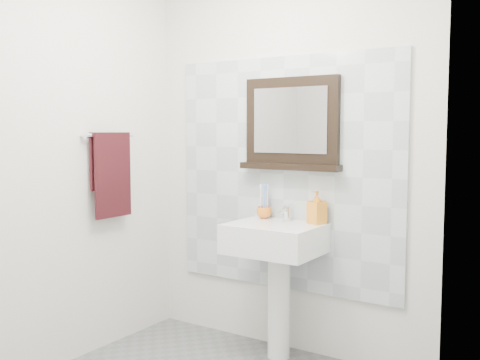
% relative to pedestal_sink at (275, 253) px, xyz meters
% --- Properties ---
extents(back_wall, '(2.00, 0.01, 2.50)m').
position_rel_pedestal_sink_xyz_m(back_wall, '(-0.06, 0.23, 0.57)').
color(back_wall, silver).
rests_on(back_wall, ground).
extents(left_wall, '(0.01, 2.20, 2.50)m').
position_rel_pedestal_sink_xyz_m(left_wall, '(-1.06, -0.87, 0.57)').
color(left_wall, silver).
rests_on(left_wall, ground).
extents(right_wall, '(0.01, 2.20, 2.50)m').
position_rel_pedestal_sink_xyz_m(right_wall, '(0.94, -0.87, 0.57)').
color(right_wall, silver).
rests_on(right_wall, ground).
extents(splashback, '(1.60, 0.02, 1.50)m').
position_rel_pedestal_sink_xyz_m(splashback, '(-0.06, 0.21, 0.47)').
color(splashback, silver).
rests_on(splashback, back_wall).
extents(pedestal_sink, '(0.55, 0.44, 0.96)m').
position_rel_pedestal_sink_xyz_m(pedestal_sink, '(0.00, 0.00, 0.00)').
color(pedestal_sink, white).
rests_on(pedestal_sink, ground).
extents(toothbrush_cup, '(0.10, 0.10, 0.07)m').
position_rel_pedestal_sink_xyz_m(toothbrush_cup, '(-0.17, 0.14, 0.22)').
color(toothbrush_cup, orange).
rests_on(toothbrush_cup, pedestal_sink).
extents(toothbrushes, '(0.05, 0.04, 0.21)m').
position_rel_pedestal_sink_xyz_m(toothbrushes, '(-0.17, 0.14, 0.31)').
color(toothbrushes, white).
rests_on(toothbrushes, toothbrush_cup).
extents(soap_dispenser, '(0.12, 0.12, 0.20)m').
position_rel_pedestal_sink_xyz_m(soap_dispenser, '(0.21, 0.14, 0.29)').
color(soap_dispenser, orange).
rests_on(soap_dispenser, pedestal_sink).
extents(framed_mirror, '(0.68, 0.11, 0.58)m').
position_rel_pedestal_sink_xyz_m(framed_mirror, '(0.00, 0.19, 0.78)').
color(framed_mirror, black).
rests_on(framed_mirror, back_wall).
extents(towel_bar, '(0.07, 0.40, 0.03)m').
position_rel_pedestal_sink_xyz_m(towel_bar, '(-1.01, -0.40, 0.72)').
color(towel_bar, silver).
rests_on(towel_bar, left_wall).
extents(hand_towel, '(0.06, 0.30, 0.55)m').
position_rel_pedestal_sink_xyz_m(hand_towel, '(-1.00, -0.40, 0.51)').
color(hand_towel, black).
rests_on(hand_towel, towel_bar).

